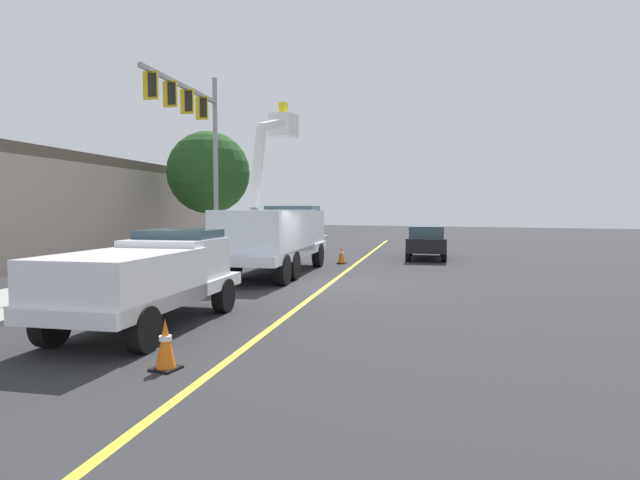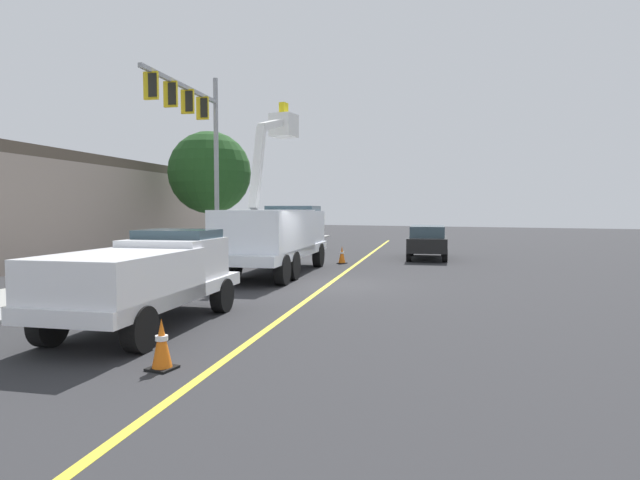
% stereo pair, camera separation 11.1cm
% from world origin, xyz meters
% --- Properties ---
extents(ground, '(120.00, 120.00, 0.00)m').
position_xyz_m(ground, '(0.00, 0.00, 0.00)').
color(ground, '#2D2D30').
extents(sidewalk_far_side, '(59.46, 15.82, 0.12)m').
position_xyz_m(sidewalk_far_side, '(-1.56, 7.46, 0.06)').
color(sidewalk_far_side, '#9E9E99').
rests_on(sidewalk_far_side, ground).
extents(lane_centre_stripe, '(48.97, 10.41, 0.01)m').
position_xyz_m(lane_centre_stripe, '(0.00, 0.00, 0.00)').
color(lane_centre_stripe, yellow).
rests_on(lane_centre_stripe, ground).
extents(utility_bucket_truck, '(8.54, 4.13, 6.79)m').
position_xyz_m(utility_bucket_truck, '(1.91, 3.06, 1.61)').
color(utility_bucket_truck, white).
rests_on(utility_bucket_truck, ground).
extents(service_pickup_truck, '(5.91, 3.20, 2.06)m').
position_xyz_m(service_pickup_truck, '(-7.42, 1.11, 1.12)').
color(service_pickup_truck, white).
rests_on(service_pickup_truck, ground).
extents(passing_minivan, '(5.09, 2.84, 1.69)m').
position_xyz_m(passing_minivan, '(10.55, -1.04, 0.97)').
color(passing_minivan, black).
rests_on(passing_minivan, ground).
extents(traffic_cone_leading, '(0.40, 0.40, 0.82)m').
position_xyz_m(traffic_cone_leading, '(-9.61, -1.21, 0.40)').
color(traffic_cone_leading, black).
rests_on(traffic_cone_leading, ground).
extents(traffic_cone_mid_front, '(0.40, 0.40, 0.82)m').
position_xyz_m(traffic_cone_mid_front, '(6.48, 2.07, 0.40)').
color(traffic_cone_mid_front, black).
rests_on(traffic_cone_mid_front, ground).
extents(traffic_signal_mast, '(6.48, 1.58, 8.69)m').
position_xyz_m(traffic_signal_mast, '(2.48, 7.27, 6.06)').
color(traffic_signal_mast, gray).
rests_on(traffic_signal_mast, ground).
extents(commercial_building_backdrop, '(27.16, 12.20, 5.21)m').
position_xyz_m(commercial_building_backdrop, '(2.26, 16.85, 2.61)').
color(commercial_building_backdrop, gray).
rests_on(commercial_building_backdrop, ground).
extents(street_tree_right, '(4.72, 4.72, 7.00)m').
position_xyz_m(street_tree_right, '(8.82, 11.20, 4.64)').
color(street_tree_right, brown).
rests_on(street_tree_right, ground).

